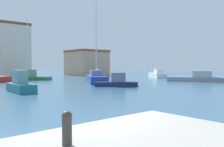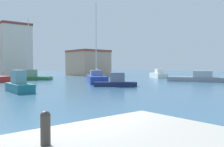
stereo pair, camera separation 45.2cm
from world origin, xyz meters
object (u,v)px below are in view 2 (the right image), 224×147
Objects in this scene: motorboat_teal_inner_mooring at (19,84)px; motorboat_navy_far_right at (116,82)px; motorboat_white_distant_east at (158,75)px; sailboat_green_distant_north at (29,76)px; mooring_bollard at (45,126)px; motorboat_grey_mid_harbor at (198,78)px; sailboat_blue_outer_mooring at (96,78)px.

motorboat_teal_inner_mooring is 10.46m from motorboat_navy_far_right.
motorboat_white_distant_east is 0.59× the size of sailboat_green_distant_north.
sailboat_green_distant_north reaches higher than motorboat_navy_far_right.
mooring_bollard is 34.38m from motorboat_grey_mid_harbor.
motorboat_teal_inner_mooring is (5.49, 17.66, -0.55)m from mooring_bollard.
sailboat_green_distant_north reaches higher than motorboat_teal_inner_mooring.
motorboat_white_distant_east is at bearing 26.51° from motorboat_navy_far_right.
motorboat_teal_inner_mooring is (-29.69, -8.34, 0.06)m from motorboat_white_distant_east.
sailboat_green_distant_north is at bearing 66.92° from motorboat_teal_inner_mooring.
motorboat_teal_inner_mooring is at bearing 174.20° from motorboat_grey_mid_harbor.
motorboat_grey_mid_harbor is (30.89, 15.08, -0.65)m from mooring_bollard.
motorboat_teal_inner_mooring is at bearing -156.61° from sailboat_blue_outer_mooring.
motorboat_grey_mid_harbor is at bearing -4.93° from motorboat_navy_far_right.
sailboat_blue_outer_mooring is 7.00m from motorboat_navy_far_right.
motorboat_white_distant_east reaches higher than motorboat_navy_far_right.
mooring_bollard is 0.14× the size of motorboat_navy_far_right.
motorboat_navy_far_right is at bearing 175.07° from motorboat_grey_mid_harbor.
motorboat_white_distant_east is at bearing 68.56° from motorboat_grey_mid_harbor.
mooring_bollard is 22.82m from motorboat_navy_far_right.
mooring_bollard is at bearing -143.53° from motorboat_white_distant_east.
motorboat_navy_far_right is at bearing -7.06° from motorboat_teal_inner_mooring.
motorboat_white_distant_east is (17.22, 2.95, -0.04)m from sailboat_blue_outer_mooring.
motorboat_navy_far_right is (15.87, 16.38, -0.67)m from mooring_bollard.
sailboat_green_distant_north is (-4.96, 12.22, -0.03)m from sailboat_blue_outer_mooring.
motorboat_navy_far_right is 19.12m from sailboat_green_distant_north.
mooring_bollard is at bearing -107.27° from motorboat_teal_inner_mooring.
sailboat_blue_outer_mooring is 15.19m from motorboat_grey_mid_harbor.
sailboat_blue_outer_mooring is 1.84× the size of motorboat_white_distant_east.
motorboat_white_distant_east is at bearing 36.47° from mooring_bollard.
mooring_bollard is at bearing -127.92° from sailboat_blue_outer_mooring.
sailboat_green_distant_north reaches higher than motorboat_white_distant_east.
motorboat_teal_inner_mooring reaches higher than motorboat_white_distant_east.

